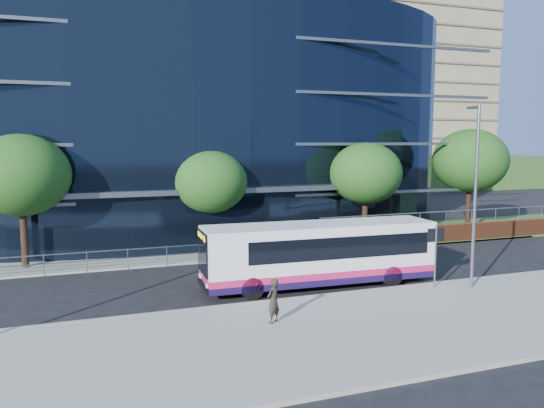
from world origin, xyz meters
name	(u,v)px	position (x,y,z in m)	size (l,w,h in m)	color
ground	(327,290)	(0.00, 0.00, 0.00)	(200.00, 200.00, 0.00)	black
pavement_near	(388,326)	(0.00, -5.00, 0.07)	(80.00, 8.00, 0.15)	gray
kerb	(337,295)	(0.00, -1.00, 0.08)	(80.00, 0.25, 0.16)	gray
yellow_line_outer	(335,295)	(0.00, -0.80, 0.01)	(80.00, 0.08, 0.01)	gold
yellow_line_inner	(334,294)	(0.00, -0.65, 0.01)	(80.00, 0.08, 0.01)	gold
far_forecourt	(157,251)	(-6.00, 11.00, 0.05)	(50.00, 8.00, 0.10)	gray
grass_verge	(541,224)	(24.00, 11.00, 0.06)	(36.00, 8.00, 0.12)	#2D511E
glass_office	(163,122)	(-4.00, 20.85, 8.00)	(44.00, 23.10, 16.00)	black
retaining_wall	(540,227)	(20.00, 7.30, 0.61)	(34.00, 0.40, 2.11)	brown
guard_railings	(128,254)	(-8.00, 7.00, 0.82)	(24.00, 0.05, 1.10)	slate
apartment_block	(353,112)	(32.00, 57.21, 11.11)	(60.00, 42.00, 30.00)	#2D511E
street_sign	(436,243)	(4.50, -1.59, 2.15)	(0.85, 0.09, 2.80)	slate
tree_far_a	(21,175)	(-13.00, 9.00, 4.86)	(4.95, 4.95, 6.98)	black
tree_far_b	(211,182)	(-3.00, 9.50, 4.21)	(4.29, 4.29, 6.05)	black
tree_far_c	(366,173)	(7.00, 9.00, 4.54)	(4.62, 4.62, 6.51)	black
tree_far_d	(470,161)	(16.00, 10.00, 5.19)	(5.28, 5.28, 7.44)	black
tree_dist_e	(361,156)	(24.00, 40.00, 4.54)	(4.62, 4.62, 6.51)	black
tree_dist_f	(453,157)	(40.00, 42.00, 4.21)	(4.29, 4.29, 6.05)	black
streetlight_east	(475,191)	(6.00, -2.17, 4.44)	(0.15, 0.77, 8.00)	slate
city_bus	(321,253)	(0.07, 0.76, 1.54)	(10.82, 2.92, 2.90)	white
pedestrian_b	(273,301)	(-3.81, -3.49, 0.95)	(0.59, 0.39, 1.61)	#2C251F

